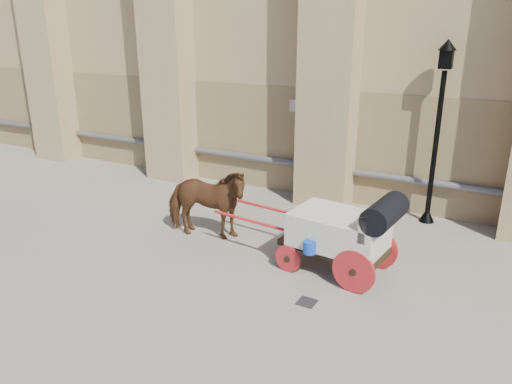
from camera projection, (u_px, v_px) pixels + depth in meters
The scene contains 5 objects.
ground at pixel (307, 267), 10.11m from camera, with size 90.00×90.00×0.00m, color #6D6559.
horse at pixel (206, 203), 11.17m from camera, with size 0.91×2.01×1.69m, color brown.
carriage at pixel (345, 230), 9.57m from camera, with size 3.97×1.51×1.70m.
street_lamp at pixel (438, 129), 11.57m from camera, with size 0.41×0.41×4.33m.
drain_grate_near at pixel (307, 302), 8.84m from camera, with size 0.32×0.32×0.01m, color black.
Camera 1 is at (3.26, -8.48, 4.80)m, focal length 35.00 mm.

